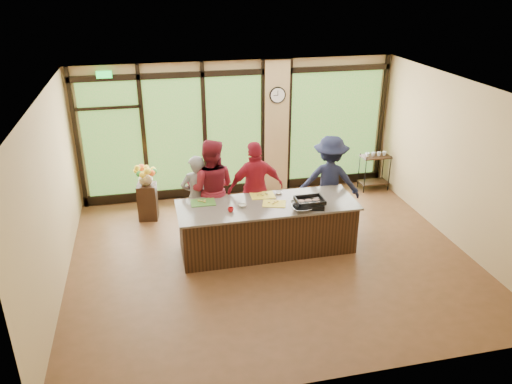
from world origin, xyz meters
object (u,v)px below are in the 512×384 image
island_base (267,228)px  flower_stand (148,202)px  cook_right (330,181)px  cook_left (197,197)px  roasting_pan (309,204)px  bar_cart (375,167)px

island_base → flower_stand: bearing=139.7°
island_base → cook_right: bearing=27.6°
island_base → flower_stand: island_base is taller
cook_right → flower_stand: bearing=6.6°
cook_left → flower_stand: 1.41m
flower_stand → roasting_pan: bearing=-28.3°
island_base → cook_right: size_ratio=1.69×
flower_stand → bar_cart: 5.20m
island_base → cook_left: (-1.16, 0.80, 0.38)m
roasting_pan → bar_cart: bearing=58.6°
island_base → cook_right: cook_right is taller
cook_right → roasting_pan: cook_right is taller
flower_stand → island_base: bearing=-32.4°
cook_left → bar_cart: (4.26, 1.37, -0.28)m
island_base → cook_left: cook_left is taller
roasting_pan → flower_stand: bearing=157.2°
bar_cart → island_base: bearing=-145.6°
island_base → bar_cart: (3.10, 2.17, 0.10)m
roasting_pan → bar_cart: roasting_pan is taller
island_base → cook_left: size_ratio=1.89×
island_base → cook_left: 1.46m
island_base → cook_right: (1.45, 0.76, 0.48)m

